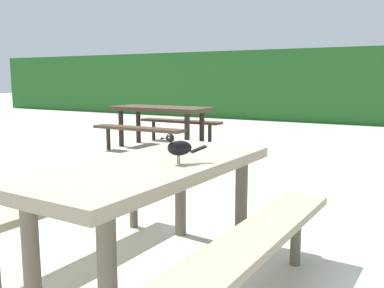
% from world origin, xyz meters
% --- Properties ---
extents(ground_plane, '(60.00, 60.00, 0.00)m').
position_xyz_m(ground_plane, '(0.00, 0.00, 0.00)').
color(ground_plane, beige).
extents(hedge_wall, '(28.00, 2.27, 2.08)m').
position_xyz_m(hedge_wall, '(0.00, 10.96, 1.04)').
color(hedge_wall, '#235B23').
rests_on(hedge_wall, ground).
extents(picnic_table_foreground, '(1.76, 1.83, 0.74)m').
position_xyz_m(picnic_table_foreground, '(0.04, -0.14, 0.56)').
color(picnic_table_foreground, gray).
rests_on(picnic_table_foreground, ground).
extents(bird_grackle, '(0.20, 0.24, 0.18)m').
position_xyz_m(bird_grackle, '(0.20, -0.12, 0.84)').
color(bird_grackle, black).
rests_on(bird_grackle, picnic_table_foreground).
extents(picnic_table_mid_left, '(1.80, 1.68, 0.74)m').
position_xyz_m(picnic_table_mid_left, '(-2.75, 4.17, 0.56)').
color(picnic_table_mid_left, '#473828').
rests_on(picnic_table_mid_left, ground).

